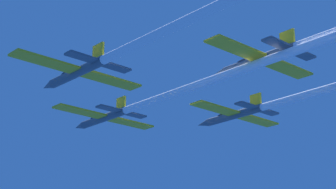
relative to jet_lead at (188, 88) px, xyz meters
The scene contains 2 objects.
jet_lead is the anchor object (origin of this frame).
jet_left_wing 18.78m from the jet_lead, 130.36° to the right, with size 14.95×57.86×2.48m.
Camera 1 is at (-43.11, -58.82, -21.78)m, focal length 61.77 mm.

